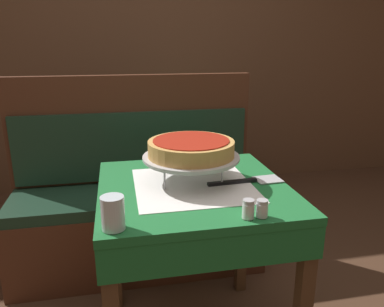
% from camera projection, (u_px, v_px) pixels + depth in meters
% --- Properties ---
extents(dining_table_front, '(0.71, 0.71, 0.75)m').
position_uv_depth(dining_table_front, '(193.00, 209.00, 1.46)').
color(dining_table_front, '#1E6B33').
rests_on(dining_table_front, ground_plane).
extents(dining_table_rear, '(0.67, 0.67, 0.75)m').
position_uv_depth(dining_table_rear, '(183.00, 127.00, 2.90)').
color(dining_table_rear, '#1E6B33').
rests_on(dining_table_rear, ground_plane).
extents(booth_bench, '(1.39, 0.45, 1.09)m').
position_uv_depth(booth_bench, '(138.00, 211.00, 2.16)').
color(booth_bench, '#4C2819').
rests_on(booth_bench, ground_plane).
extents(back_wall_panel, '(6.00, 0.04, 2.40)m').
position_uv_depth(back_wall_panel, '(146.00, 50.00, 3.17)').
color(back_wall_panel, brown).
rests_on(back_wall_panel, ground_plane).
extents(pizza_pan_stand, '(0.38, 0.38, 0.10)m').
position_uv_depth(pizza_pan_stand, '(190.00, 158.00, 1.45)').
color(pizza_pan_stand, '#ADADB2').
rests_on(pizza_pan_stand, dining_table_front).
extents(deep_dish_pizza, '(0.33, 0.33, 0.06)m').
position_uv_depth(deep_dish_pizza, '(190.00, 148.00, 1.43)').
color(deep_dish_pizza, tan).
rests_on(deep_dish_pizza, pizza_pan_stand).
extents(pizza_server, '(0.30, 0.09, 0.01)m').
position_uv_depth(pizza_server, '(247.00, 181.00, 1.46)').
color(pizza_server, '#BCBCC1').
rests_on(pizza_server, dining_table_front).
extents(water_glass_near, '(0.07, 0.07, 0.10)m').
position_uv_depth(water_glass_near, '(113.00, 213.00, 1.08)').
color(water_glass_near, silver).
rests_on(water_glass_near, dining_table_front).
extents(salt_shaker, '(0.04, 0.04, 0.06)m').
position_uv_depth(salt_shaker, '(248.00, 209.00, 1.16)').
color(salt_shaker, silver).
rests_on(salt_shaker, dining_table_front).
extents(pepper_shaker, '(0.04, 0.04, 0.06)m').
position_uv_depth(pepper_shaker, '(262.00, 208.00, 1.16)').
color(pepper_shaker, silver).
rests_on(pepper_shaker, dining_table_front).
extents(condiment_caddy, '(0.14, 0.14, 0.16)m').
position_uv_depth(condiment_caddy, '(171.00, 110.00, 2.78)').
color(condiment_caddy, black).
rests_on(condiment_caddy, dining_table_rear).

